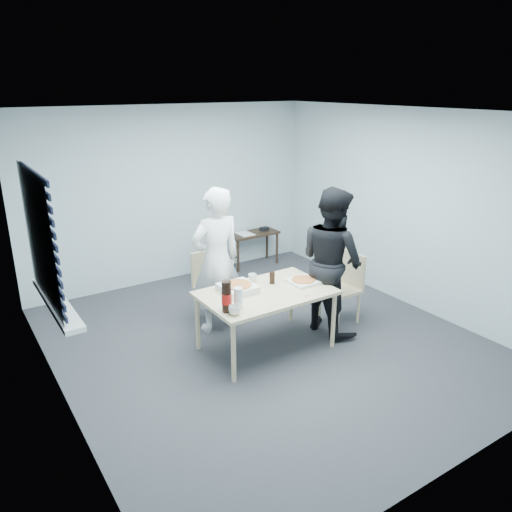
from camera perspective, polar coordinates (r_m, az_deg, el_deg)
room at (r=4.97m, az=-23.02°, el=0.82°), size 5.00×5.00×5.00m
dining_table at (r=5.54m, az=1.15°, el=-4.63°), size 1.44×0.91×0.70m
chair_far at (r=6.32m, az=-5.18°, el=-2.87°), size 0.42×0.42×0.89m
chair_right at (r=6.36m, az=10.19°, el=-2.97°), size 0.42×0.42×0.89m
person_white at (r=5.93m, az=-4.56°, el=-0.52°), size 0.65×0.42×1.77m
person_black at (r=5.97m, az=8.63°, el=-0.54°), size 0.47×0.86×1.77m
side_table at (r=8.19m, az=-0.34°, el=2.15°), size 0.84×0.37×0.56m
stool at (r=7.31m, az=-4.11°, el=-0.60°), size 0.38×0.38×0.52m
backpack at (r=7.19m, az=-4.12°, el=1.78°), size 0.31×0.23×0.44m
pizza_box_a at (r=5.50m, az=-2.10°, el=-3.66°), size 0.36×0.36×0.09m
pizza_box_b at (r=5.77m, az=5.42°, el=-2.87°), size 0.31×0.31×0.04m
mug_a at (r=4.97m, az=-2.45°, el=-6.20°), size 0.17×0.17×0.10m
mug_b at (r=5.77m, az=-0.42°, el=-2.51°), size 0.10×0.10×0.09m
cola_glass at (r=5.71m, az=1.86°, el=-2.51°), size 0.07×0.07×0.14m
soda_bottle at (r=4.99m, az=-3.38°, el=-4.72°), size 0.10×0.10×0.33m
plastic_cups at (r=5.09m, az=-2.05°, el=-4.82°), size 0.12×0.12×0.22m
rubber_band at (r=5.42m, az=5.87°, el=-4.59°), size 0.08×0.08×0.00m
papers at (r=8.10m, az=-1.28°, el=2.56°), size 0.31×0.36×0.01m
black_box at (r=8.28m, az=0.94°, el=3.12°), size 0.15×0.12×0.06m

